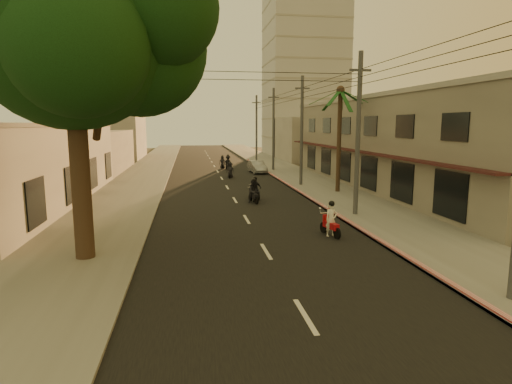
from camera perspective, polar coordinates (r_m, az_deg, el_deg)
ground at (r=15.70m, az=2.66°, el=-10.08°), size 160.00×160.00×0.00m
road at (r=35.04m, az=-3.87°, el=0.62°), size 10.00×140.00×0.02m
sidewalk_right at (r=36.44m, az=7.96°, el=0.96°), size 5.00×140.00×0.12m
sidewalk_left at (r=35.19m, az=-16.12°, el=0.40°), size 5.00×140.00×0.12m
curb_stripe at (r=31.03m, az=6.38°, el=-0.35°), size 0.20×60.00×0.20m
shophouse_row at (r=36.71m, az=18.76°, el=6.26°), size 8.80×34.20×7.30m
left_building at (r=30.68m, az=-29.86°, el=3.10°), size 8.20×24.20×5.20m
distant_tower at (r=73.58m, az=6.41°, el=15.93°), size 12.10×12.10×28.00m
broadleaf_tree at (r=17.38m, az=-22.02°, el=19.48°), size 9.60×8.70×12.10m
palm_tree at (r=32.51m, az=11.18°, el=12.44°), size 5.00×5.00×8.20m
utility_poles at (r=35.76m, az=6.16°, el=11.25°), size 1.20×48.26×9.00m
filler_right at (r=61.94m, az=7.12°, el=7.02°), size 8.00×14.00×6.00m
filler_left_near at (r=49.85m, az=-21.69°, el=5.04°), size 8.00×14.00×4.40m
filler_left_far at (r=67.45m, az=-18.40°, el=7.22°), size 8.00×14.00×7.00m
scooter_red at (r=20.02m, az=9.96°, el=-3.77°), size 0.81×1.69×1.68m
scooter_mid_a at (r=28.01m, az=-0.31°, el=0.03°), size 0.99×1.65×1.64m
scooter_mid_b at (r=29.40m, az=-0.13°, el=0.43°), size 1.07×1.61×1.60m
scooter_far_a at (r=41.13m, az=-3.46°, el=2.87°), size 0.94×1.59×1.58m
scooter_far_b at (r=48.43m, az=-3.76°, el=3.90°), size 1.24×1.78×1.75m
parked_car at (r=45.30m, az=0.16°, el=3.37°), size 2.01×4.13×1.29m
scooter_far_c at (r=49.62m, az=-4.50°, el=3.92°), size 0.85×1.61×1.57m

